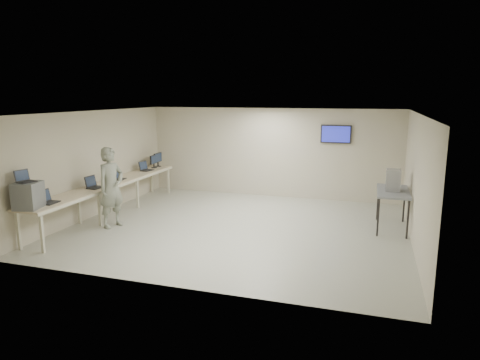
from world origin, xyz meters
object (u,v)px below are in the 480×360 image
(workbench, at_px, (110,185))
(equipment_box, at_px, (28,195))
(soldier, at_px, (111,188))
(side_table, at_px, (393,193))

(workbench, relative_size, equipment_box, 10.93)
(equipment_box, xyz_separation_m, soldier, (0.69, 1.90, -0.19))
(side_table, bearing_deg, equipment_box, -152.56)
(equipment_box, height_order, soldier, soldier)
(equipment_box, bearing_deg, soldier, 55.88)
(workbench, bearing_deg, soldier, -53.46)
(equipment_box, relative_size, side_table, 0.35)
(workbench, relative_size, side_table, 3.79)
(soldier, bearing_deg, workbench, 52.50)
(workbench, height_order, equipment_box, equipment_box)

